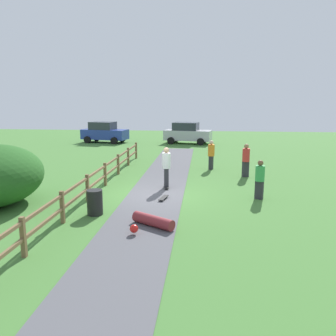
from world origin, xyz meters
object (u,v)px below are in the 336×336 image
object	(u,v)px
skateboard_loose	(164,198)
bystander_red	(246,159)
trash_bin	(95,202)
skater_riding	(166,165)
parked_car_blue	(104,132)
parked_car_silver	(187,133)
bystander_orange	(211,154)
skater_fallen	(152,221)
bystander_green	(260,178)

from	to	relation	value
skateboard_loose	bystander_red	bearing A→B (deg)	51.04
trash_bin	skater_riding	bearing A→B (deg)	61.53
skateboard_loose	parked_car_blue	xyz separation A→B (m)	(-7.64, 18.21, 0.87)
parked_car_silver	bystander_orange	bearing A→B (deg)	-80.54
parked_car_blue	bystander_red	bearing A→B (deg)	-49.69
skater_riding	parked_car_blue	distance (m)	18.02
skater_riding	skater_fallen	size ratio (longest dim) A/B	1.26
skateboard_loose	bystander_orange	world-z (taller)	bystander_orange
skater_riding	parked_car_blue	bearing A→B (deg)	114.81
skater_riding	skateboard_loose	size ratio (longest dim) A/B	2.29
skater_riding	bystander_red	xyz separation A→B (m)	(3.89, 2.86, -0.11)
skater_fallen	bystander_green	bearing A→B (deg)	43.18
parked_car_silver	skater_riding	bearing A→B (deg)	-90.58
skater_riding	bystander_orange	bearing A→B (deg)	65.46
skateboard_loose	parked_car_silver	world-z (taller)	parked_car_silver
trash_bin	bystander_red	world-z (taller)	bystander_red
skateboard_loose	bystander_green	world-z (taller)	bystander_green
bystander_red	parked_car_blue	world-z (taller)	parked_car_blue
bystander_orange	parked_car_silver	distance (m)	11.88
trash_bin	skater_fallen	bearing A→B (deg)	-25.79
skateboard_loose	bystander_red	xyz separation A→B (m)	(3.81, 4.71, 0.88)
parked_car_silver	bystander_red	bearing A→B (deg)	-74.56
bystander_red	trash_bin	bearing A→B (deg)	-131.57
skater_fallen	bystander_red	distance (m)	8.78
bystander_red	skater_riding	bearing A→B (deg)	-143.74
bystander_orange	bystander_red	world-z (taller)	bystander_red
parked_car_blue	skater_fallen	bearing A→B (deg)	-70.37
bystander_orange	parked_car_blue	world-z (taller)	parked_car_blue
bystander_red	parked_car_silver	distance (m)	14.00
skater_riding	bystander_orange	xyz separation A→B (m)	(2.12, 4.64, -0.15)
trash_bin	skateboard_loose	distance (m)	3.07
skateboard_loose	parked_car_blue	size ratio (longest dim) A/B	0.19
bystander_red	skater_fallen	bearing A→B (deg)	-115.99
bystander_orange	bystander_red	distance (m)	2.51
skater_riding	skateboard_loose	world-z (taller)	skater_riding
parked_car_silver	parked_car_blue	size ratio (longest dim) A/B	1.00
bystander_orange	bystander_green	world-z (taller)	bystander_orange
trash_bin	skater_riding	world-z (taller)	skater_riding
trash_bin	skateboard_loose	world-z (taller)	trash_bin
skater_riding	skater_fallen	world-z (taller)	skater_riding
skater_fallen	skateboard_loose	distance (m)	3.15
skateboard_loose	bystander_orange	bearing A→B (deg)	72.60
trash_bin	skater_fallen	xyz separation A→B (m)	(2.20, -1.06, -0.25)
bystander_green	parked_car_blue	xyz separation A→B (m)	(-11.54, 17.68, 0.07)
bystander_green	parked_car_silver	size ratio (longest dim) A/B	0.37
parked_car_silver	parked_car_blue	world-z (taller)	same
skater_fallen	bystander_orange	bearing A→B (deg)	77.95
trash_bin	bystander_green	bearing A→B (deg)	23.17
skater_fallen	bystander_orange	world-z (taller)	bystander_orange
skater_fallen	parked_car_blue	xyz separation A→B (m)	(-7.62, 21.36, 0.76)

